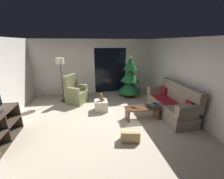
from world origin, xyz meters
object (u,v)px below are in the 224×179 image
object	(u,v)px
remote_graphite	(146,106)
armchair	(76,93)
remote_black	(133,107)
teddy_bear_chestnut	(101,98)
ottoman	(101,106)
couch	(172,104)
cardboard_box_taped_mid_floor	(130,136)
book_stack	(155,105)
floor_lamp	(60,65)
christmas_tree	(130,79)
coffee_table	(142,111)
cell_phone	(155,103)

from	to	relation	value
remote_graphite	armchair	distance (m)	2.87
remote_black	teddy_bear_chestnut	size ratio (longest dim) A/B	0.55
ottoman	couch	bearing A→B (deg)	-18.47
remote_black	cardboard_box_taped_mid_floor	world-z (taller)	remote_black
book_stack	ottoman	size ratio (longest dim) A/B	0.68
book_stack	ottoman	world-z (taller)	book_stack
teddy_bear_chestnut	cardboard_box_taped_mid_floor	size ratio (longest dim) A/B	0.57
armchair	floor_lamp	bearing A→B (deg)	157.14
remote_black	book_stack	xyz separation A→B (m)	(0.68, -0.09, 0.05)
couch	book_stack	world-z (taller)	couch
christmas_tree	ottoman	size ratio (longest dim) A/B	4.19
coffee_table	ottoman	world-z (taller)	coffee_table
remote_graphite	book_stack	xyz separation A→B (m)	(0.24, -0.10, 0.05)
couch	teddy_bear_chestnut	world-z (taller)	couch
remote_black	ottoman	size ratio (longest dim) A/B	0.35
coffee_table	remote_black	bearing A→B (deg)	173.05
remote_graphite	remote_black	bearing A→B (deg)	-13.15
book_stack	christmas_tree	world-z (taller)	christmas_tree
cell_phone	christmas_tree	world-z (taller)	christmas_tree
remote_black	teddy_bear_chestnut	xyz separation A→B (m)	(-0.94, 0.77, 0.09)
remote_graphite	floor_lamp	bearing A→B (deg)	-48.80
remote_graphite	armchair	size ratio (longest dim) A/B	0.14
christmas_tree	cardboard_box_taped_mid_floor	xyz separation A→B (m)	(-0.88, -2.99, -0.68)
cell_phone	teddy_bear_chestnut	world-z (taller)	teddy_bear_chestnut
coffee_table	cardboard_box_taped_mid_floor	size ratio (longest dim) A/B	2.20
remote_graphite	floor_lamp	xyz separation A→B (m)	(-2.82, 1.90, 1.10)
teddy_bear_chestnut	cardboard_box_taped_mid_floor	xyz separation A→B (m)	(0.53, -1.79, -0.36)
book_stack	cell_phone	world-z (taller)	cell_phone
remote_graphite	cardboard_box_taped_mid_floor	bearing A→B (deg)	35.67
remote_graphite	cell_phone	size ratio (longest dim) A/B	1.08
coffee_table	armchair	distance (m)	2.78
cell_phone	couch	bearing A→B (deg)	-0.32
couch	floor_lamp	xyz separation A→B (m)	(-3.71, 1.90, 1.11)
remote_graphite	cardboard_box_taped_mid_floor	world-z (taller)	remote_graphite
christmas_tree	armchair	world-z (taller)	christmas_tree
coffee_table	teddy_bear_chestnut	xyz separation A→B (m)	(-1.23, 0.80, 0.24)
armchair	cardboard_box_taped_mid_floor	world-z (taller)	armchair
remote_graphite	book_stack	distance (m)	0.26
christmas_tree	ottoman	bearing A→B (deg)	-139.71
cell_phone	book_stack	bearing A→B (deg)	72.68
floor_lamp	christmas_tree	bearing A→B (deg)	1.19
armchair	teddy_bear_chestnut	bearing A→B (deg)	-44.86
remote_black	cell_phone	distance (m)	0.69
armchair	cardboard_box_taped_mid_floor	distance (m)	3.10
coffee_table	remote_graphite	xyz separation A→B (m)	(0.15, 0.05, 0.14)
remote_black	cardboard_box_taped_mid_floor	xyz separation A→B (m)	(-0.41, -1.02, -0.26)
couch	floor_lamp	distance (m)	4.31
ottoman	christmas_tree	bearing A→B (deg)	40.29
remote_black	remote_graphite	size ratio (longest dim) A/B	1.00
floor_lamp	book_stack	bearing A→B (deg)	-33.28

